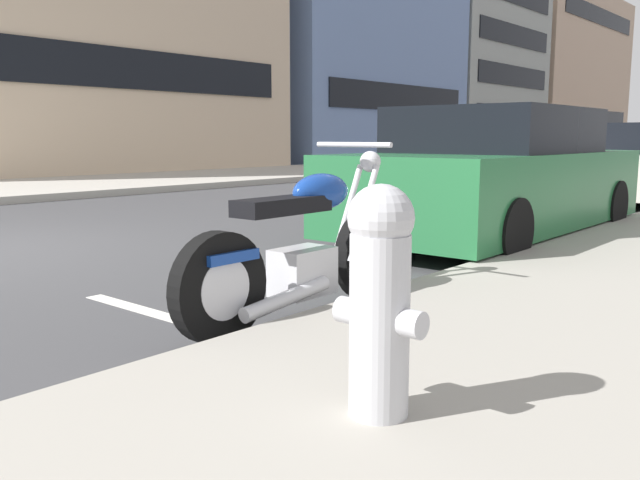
# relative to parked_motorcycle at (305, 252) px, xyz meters

# --- Properties ---
(sidewalk_far_curb) EXTENTS (120.00, 5.00, 0.14)m
(sidewalk_far_curb) POSITION_rel_parked_motorcycle_xyz_m (11.42, 11.14, -0.36)
(sidewalk_far_curb) COLOR #ADA89E
(sidewalk_far_curb) RESTS_ON ground
(parking_stall_stripe) EXTENTS (0.12, 2.20, 0.01)m
(parking_stall_stripe) POSITION_rel_parked_motorcycle_xyz_m (-0.58, 0.45, -0.42)
(parking_stall_stripe) COLOR silver
(parking_stall_stripe) RESTS_ON ground
(parked_motorcycle) EXTENTS (2.04, 0.62, 1.12)m
(parked_motorcycle) POSITION_rel_parked_motorcycle_xyz_m (0.00, 0.00, 0.00)
(parked_motorcycle) COLOR black
(parked_motorcycle) RESTS_ON ground
(parked_car_far_down_curb) EXTENTS (4.52, 1.95, 1.47)m
(parked_car_far_down_curb) POSITION_rel_parked_motorcycle_xyz_m (3.96, 0.63, 0.26)
(parked_car_far_down_curb) COLOR #236638
(parked_car_far_down_curb) RESTS_ON ground
(fire_hydrant) EXTENTS (0.24, 0.36, 0.85)m
(fire_hydrant) POSITION_rel_parked_motorcycle_xyz_m (-1.20, -1.43, 0.16)
(fire_hydrant) COLOR #B7B7BC
(fire_hydrant) RESTS_ON sidewalk_near_curb
(townhouse_corner_block) EXTENTS (11.60, 11.98, 12.76)m
(townhouse_corner_block) POSITION_rel_parked_motorcycle_xyz_m (21.27, 19.40, 5.95)
(townhouse_corner_block) COLOR #6B84B2
(townhouse_corner_block) RESTS_ON ground
(townhouse_mid_block) EXTENTS (9.98, 10.56, 10.42)m
(townhouse_mid_block) POSITION_rel_parked_motorcycle_xyz_m (32.33, 18.68, 4.78)
(townhouse_mid_block) COLOR #939993
(townhouse_mid_block) RESTS_ON ground
(townhouse_behind_pole) EXTENTS (15.58, 10.90, 11.13)m
(townhouse_behind_pole) POSITION_rel_parked_motorcycle_xyz_m (45.81, 18.86, 5.14)
(townhouse_behind_pole) COLOR tan
(townhouse_behind_pole) RESTS_ON ground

